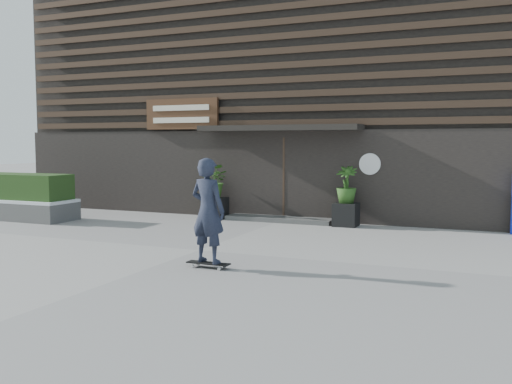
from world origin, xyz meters
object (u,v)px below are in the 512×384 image
at_px(raised_bed, 18,210).
at_px(skateboarder, 208,211).
at_px(planter_pot_left, 215,208).
at_px(planter_pot_right, 346,215).

bearing_deg(raised_bed, skateboarder, -23.68).
height_order(raised_bed, skateboarder, skateboarder).
bearing_deg(planter_pot_left, planter_pot_right, 0.00).
distance_m(planter_pot_right, skateboarder, 5.88).
bearing_deg(planter_pot_right, skateboarder, -99.51).
bearing_deg(raised_bed, planter_pot_left, 23.72).
relative_size(planter_pot_right, skateboarder, 0.32).
bearing_deg(planter_pot_right, raised_bed, -165.82).
height_order(planter_pot_right, raised_bed, planter_pot_right).
relative_size(planter_pot_left, skateboarder, 0.32).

